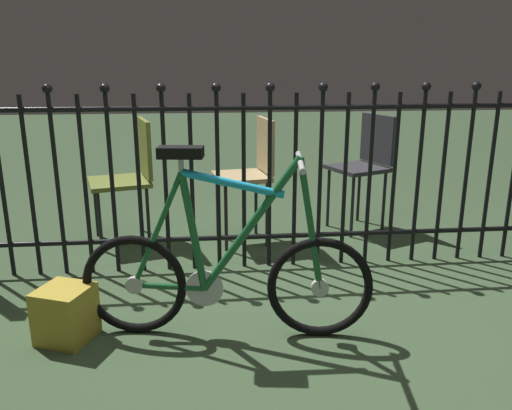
# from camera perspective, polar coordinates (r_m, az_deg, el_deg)

# --- Properties ---
(ground_plane) EXTENTS (20.00, 20.00, 0.00)m
(ground_plane) POSITION_cam_1_polar(r_m,az_deg,el_deg) (2.74, 4.12, -12.27)
(ground_plane) COLOR #384E32
(iron_fence) EXTENTS (3.94, 0.07, 1.20)m
(iron_fence) POSITION_cam_1_polar(r_m,az_deg,el_deg) (3.19, 1.03, 3.47)
(iron_fence) COLOR black
(iron_fence) RESTS_ON ground
(bicycle) EXTENTS (1.37, 0.40, 0.91)m
(bicycle) POSITION_cam_1_polar(r_m,az_deg,el_deg) (2.47, -3.31, -7.35)
(bicycle) COLOR black
(bicycle) RESTS_ON ground
(chair_olive) EXTENTS (0.50, 0.50, 0.87)m
(chair_olive) POSITION_cam_1_polar(r_m,az_deg,el_deg) (3.80, -13.54, 3.75)
(chair_olive) COLOR black
(chair_olive) RESTS_ON ground
(chair_charcoal) EXTENTS (0.49, 0.49, 0.87)m
(chair_charcoal) POSITION_cam_1_polar(r_m,az_deg,el_deg) (4.05, 11.91, 4.89)
(chair_charcoal) COLOR black
(chair_charcoal) RESTS_ON ground
(chair_tan) EXTENTS (0.43, 0.42, 0.88)m
(chair_tan) POSITION_cam_1_polar(r_m,az_deg,el_deg) (3.66, -0.47, 4.15)
(chair_tan) COLOR black
(chair_tan) RESTS_ON ground
(display_crate) EXTENTS (0.30, 0.30, 0.26)m
(display_crate) POSITION_cam_1_polar(r_m,az_deg,el_deg) (2.66, -20.09, -11.11)
(display_crate) COLOR #B29933
(display_crate) RESTS_ON ground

